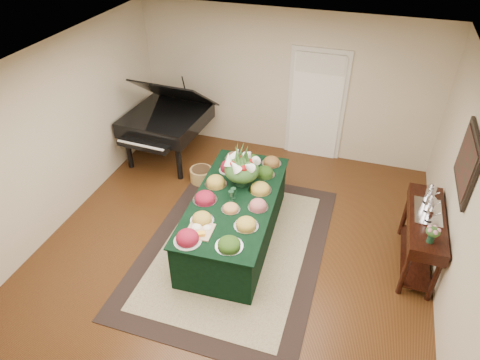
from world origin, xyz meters
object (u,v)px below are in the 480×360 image
(mahogany_sideboard, at_px, (424,227))
(buffet_table, at_px, (235,218))
(floral_centerpiece, at_px, (242,166))
(grand_piano, at_px, (166,120))

(mahogany_sideboard, bearing_deg, buffet_table, -174.05)
(floral_centerpiece, distance_m, mahogany_sideboard, 2.60)
(grand_piano, bearing_deg, floral_centerpiece, -36.23)
(floral_centerpiece, height_order, mahogany_sideboard, floral_centerpiece)
(grand_piano, bearing_deg, buffet_table, -42.48)
(grand_piano, xyz_separation_m, mahogany_sideboard, (4.47, -1.48, -0.14))
(buffet_table, xyz_separation_m, mahogany_sideboard, (2.56, 0.27, 0.30))
(grand_piano, height_order, mahogany_sideboard, grand_piano)
(buffet_table, xyz_separation_m, floral_centerpiece, (-0.01, 0.36, 0.69))
(floral_centerpiece, xyz_separation_m, grand_piano, (-1.90, 1.39, -0.25))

